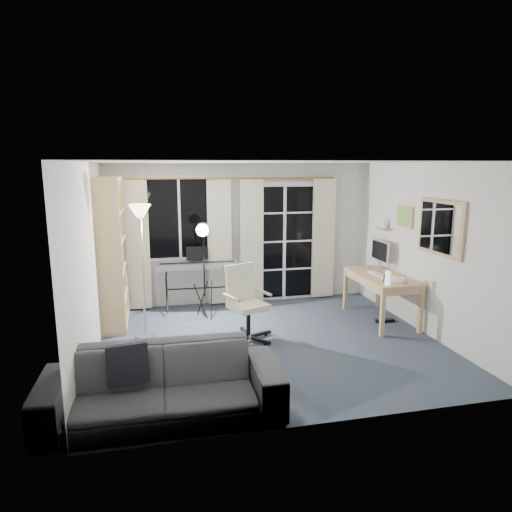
{
  "coord_description": "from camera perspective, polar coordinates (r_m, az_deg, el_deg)",
  "views": [
    {
      "loc": [
        -1.48,
        -5.62,
        2.36
      ],
      "look_at": [
        -0.12,
        0.35,
        1.14
      ],
      "focal_mm": 32.0,
      "sensor_mm": 36.0,
      "label": 1
    }
  ],
  "objects": [
    {
      "name": "floor",
      "position": [
        6.28,
        1.82,
        -10.9
      ],
      "size": [
        4.5,
        4.0,
        0.02
      ],
      "primitive_type": "cube",
      "color": "#323C49",
      "rests_on": "ground"
    },
    {
      "name": "window",
      "position": [
        7.66,
        -9.55,
        4.68
      ],
      "size": [
        1.2,
        0.08,
        1.4
      ],
      "color": "white",
      "rests_on": "floor"
    },
    {
      "name": "french_door",
      "position": [
        8.03,
        3.49,
        1.69
      ],
      "size": [
        1.32,
        0.09,
        2.11
      ],
      "color": "white",
      "rests_on": "floor"
    },
    {
      "name": "curtains",
      "position": [
        7.73,
        -2.64,
        1.84
      ],
      "size": [
        3.6,
        0.07,
        2.13
      ],
      "color": "gold",
      "rests_on": "floor"
    },
    {
      "name": "bookshelf",
      "position": [
        6.99,
        -17.9,
        -0.08
      ],
      "size": [
        0.35,
        1.03,
        2.21
      ],
      "rotation": [
        0.0,
        0.0,
        0.0
      ],
      "color": "tan",
      "rests_on": "floor"
    },
    {
      "name": "torchiere_lamp",
      "position": [
        6.31,
        -14.21,
        3.01
      ],
      "size": [
        0.33,
        0.33,
        1.85
      ],
      "rotation": [
        0.0,
        0.0,
        0.14
      ],
      "color": "#B2B2B7",
      "rests_on": "floor"
    },
    {
      "name": "keyboard_piano",
      "position": [
        7.53,
        -7.28,
        -1.25
      ],
      "size": [
        1.36,
        0.69,
        0.97
      ],
      "rotation": [
        0.0,
        0.0,
        -0.04
      ],
      "color": "black",
      "rests_on": "floor"
    },
    {
      "name": "studio_light",
      "position": [
        6.96,
        -6.62,
        1.9
      ],
      "size": [
        0.32,
        0.33,
        1.54
      ],
      "rotation": [
        0.0,
        0.0,
        -0.23
      ],
      "color": "black",
      "rests_on": "floor"
    },
    {
      "name": "office_chair",
      "position": [
        6.28,
        -1.58,
        -4.94
      ],
      "size": [
        0.72,
        0.69,
        1.03
      ],
      "rotation": [
        0.0,
        0.0,
        0.37
      ],
      "color": "black",
      "rests_on": "floor"
    },
    {
      "name": "desk",
      "position": [
        7.22,
        15.4,
        -3.01
      ],
      "size": [
        0.68,
        1.34,
        0.72
      ],
      "rotation": [
        0.0,
        0.0,
        -0.01
      ],
      "color": "tan",
      "rests_on": "floor"
    },
    {
      "name": "monitor",
      "position": [
        7.62,
        15.26,
        0.52
      ],
      "size": [
        0.17,
        0.52,
        0.45
      ],
      "rotation": [
        0.0,
        0.0,
        -0.01
      ],
      "color": "silver",
      "rests_on": "desk"
    },
    {
      "name": "desk_clutter",
      "position": [
        7.01,
        15.78,
        -4.0
      ],
      "size": [
        0.42,
        0.81,
        0.91
      ],
      "rotation": [
        0.0,
        0.0,
        -0.01
      ],
      "color": "white",
      "rests_on": "desk"
    },
    {
      "name": "mug",
      "position": [
        6.81,
        18.18,
        -2.74
      ],
      "size": [
        0.12,
        0.09,
        0.12
      ],
      "primitive_type": "imported",
      "rotation": [
        0.0,
        0.0,
        -0.01
      ],
      "color": "silver",
      "rests_on": "desk"
    },
    {
      "name": "wall_mirror",
      "position": [
        6.5,
        22.1,
        3.28
      ],
      "size": [
        0.04,
        0.94,
        0.74
      ],
      "color": "tan",
      "rests_on": "floor"
    },
    {
      "name": "framed_print",
      "position": [
        7.24,
        18.13,
        4.7
      ],
      "size": [
        0.03,
        0.42,
        0.32
      ],
      "color": "tan",
      "rests_on": "floor"
    },
    {
      "name": "wall_shelf",
      "position": [
        7.66,
        15.69,
        3.72
      ],
      "size": [
        0.16,
        0.3,
        0.18
      ],
      "color": "tan",
      "rests_on": "floor"
    },
    {
      "name": "sofa",
      "position": [
        4.51,
        -11.63,
        -14.22
      ],
      "size": [
        2.25,
        0.7,
        0.88
      ],
      "rotation": [
        0.0,
        0.0,
        -0.02
      ],
      "color": "#28282A",
      "rests_on": "floor"
    }
  ]
}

